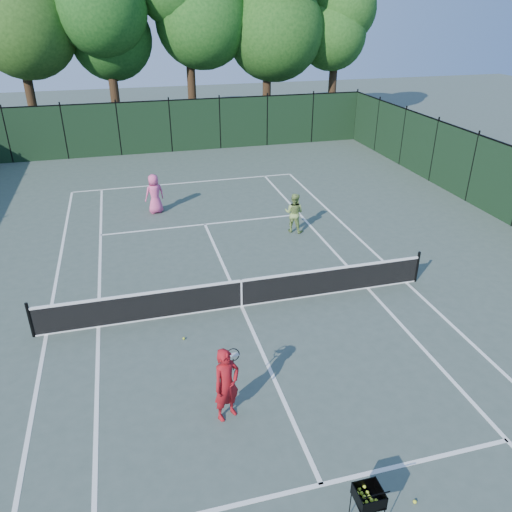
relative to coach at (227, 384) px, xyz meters
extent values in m
plane|color=#425147|center=(1.33, 4.21, -0.88)|extent=(90.00, 90.00, 0.00)
cube|color=white|center=(-4.16, 4.21, -0.87)|extent=(0.10, 23.77, 0.01)
cube|color=white|center=(6.81, 4.21, -0.87)|extent=(0.10, 23.77, 0.01)
cube|color=white|center=(-2.79, 4.21, -0.87)|extent=(0.10, 23.77, 0.01)
cube|color=white|center=(5.44, 4.21, -0.87)|extent=(0.10, 23.77, 0.01)
cube|color=white|center=(1.33, 16.09, -0.87)|extent=(10.97, 0.10, 0.01)
cube|color=white|center=(1.33, -2.19, -0.87)|extent=(8.23, 0.10, 0.01)
cube|color=white|center=(1.33, 10.61, -0.87)|extent=(8.23, 0.10, 0.01)
cube|color=white|center=(1.33, 4.21, -0.87)|extent=(0.10, 12.80, 0.01)
cube|color=black|center=(1.33, 4.21, -0.42)|extent=(11.60, 0.03, 0.85)
cube|color=white|center=(1.33, 4.21, 0.00)|extent=(11.60, 0.05, 0.07)
cube|color=white|center=(1.33, 4.21, -0.86)|extent=(11.60, 0.05, 0.04)
cube|color=white|center=(1.33, 4.21, -0.42)|extent=(0.05, 0.04, 0.91)
cylinder|color=black|center=(-4.47, 4.21, -0.35)|extent=(0.09, 0.09, 1.06)
cylinder|color=black|center=(7.13, 4.21, -0.35)|extent=(0.09, 0.09, 1.06)
cube|color=black|center=(1.33, 22.21, 0.62)|extent=(24.00, 0.05, 3.00)
cylinder|color=black|center=(-6.67, 26.21, 1.52)|extent=(0.56, 0.56, 4.80)
cylinder|color=black|center=(-1.67, 26.01, 1.27)|extent=(0.56, 0.56, 4.30)
ellipsoid|color=#134213|center=(-1.67, 26.01, 6.87)|extent=(6.00, 6.00, 9.30)
cylinder|color=black|center=(3.33, 26.51, 1.62)|extent=(0.56, 0.56, 5.00)
cylinder|color=black|center=(8.33, 25.81, 1.42)|extent=(0.56, 0.56, 4.60)
ellipsoid|color=#194513|center=(8.33, 25.81, 7.29)|extent=(6.20, 6.20, 9.61)
cylinder|color=black|center=(13.33, 26.31, 1.32)|extent=(0.56, 0.56, 4.40)
ellipsoid|color=#1B4B15|center=(13.33, 26.31, 6.86)|extent=(5.80, 5.80, 8.99)
imported|color=#A21219|center=(0.00, 0.00, 0.00)|extent=(0.75, 0.65, 1.75)
cylinder|color=black|center=(0.26, 0.50, 0.07)|extent=(0.03, 0.03, 0.30)
torus|color=black|center=(0.26, 0.50, 0.34)|extent=(0.30, 0.10, 0.30)
imported|color=#EC538E|center=(-0.48, 12.44, -0.03)|extent=(0.95, 0.76, 1.70)
imported|color=#87A854|center=(4.60, 9.02, -0.09)|extent=(0.97, 0.93, 1.57)
cylinder|color=black|center=(1.55, -2.92, -0.57)|extent=(0.02, 0.02, 0.61)
cylinder|color=black|center=(1.96, -2.92, -0.57)|extent=(0.02, 0.02, 0.61)
cube|color=black|center=(1.76, -3.13, -0.14)|extent=(0.47, 0.47, 0.26)
sphere|color=#CCEC30|center=(1.76, -3.13, -0.21)|extent=(0.07, 0.07, 0.07)
sphere|color=#CCEC30|center=(1.76, -3.13, -0.21)|extent=(0.07, 0.07, 0.07)
sphere|color=#CCEC30|center=(1.76, -3.13, -0.21)|extent=(0.07, 0.07, 0.07)
sphere|color=#CCEC30|center=(1.76, -3.13, -0.21)|extent=(0.07, 0.07, 0.07)
sphere|color=#CCEC30|center=(1.76, -3.13, -0.21)|extent=(0.07, 0.07, 0.07)
sphere|color=#CCEC30|center=(1.76, -3.13, -0.21)|extent=(0.07, 0.07, 0.07)
sphere|color=#CCEC30|center=(1.76, -3.13, -0.21)|extent=(0.07, 0.07, 0.07)
sphere|color=#CCEC30|center=(1.76, -3.13, -0.21)|extent=(0.07, 0.07, 0.07)
sphere|color=#CCEC30|center=(1.76, -3.13, -0.21)|extent=(0.07, 0.07, 0.07)
sphere|color=#CCEC30|center=(1.76, -3.13, -0.21)|extent=(0.07, 0.07, 0.07)
sphere|color=#CCEC30|center=(1.76, -3.13, -0.21)|extent=(0.07, 0.07, 0.07)
sphere|color=#CCEC30|center=(1.76, -3.13, -0.21)|extent=(0.07, 0.07, 0.07)
sphere|color=#CCEC30|center=(1.76, -3.13, -0.21)|extent=(0.07, 0.07, 0.07)
sphere|color=#CCEC30|center=(1.76, -3.13, -0.21)|extent=(0.07, 0.07, 0.07)
sphere|color=#CCEC30|center=(1.76, -3.13, -0.21)|extent=(0.07, 0.07, 0.07)
sphere|color=#CCEC30|center=(1.76, -3.13, -0.21)|extent=(0.07, 0.07, 0.07)
sphere|color=#CCEC30|center=(1.76, -3.13, -0.21)|extent=(0.07, 0.07, 0.07)
sphere|color=yellow|center=(2.82, -2.99, -0.84)|extent=(0.07, 0.07, 0.07)
sphere|color=#B7D02A|center=(-0.56, 3.01, -0.84)|extent=(0.07, 0.07, 0.07)
camera|label=1|loc=(-1.52, -8.05, 7.20)|focal=35.00mm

